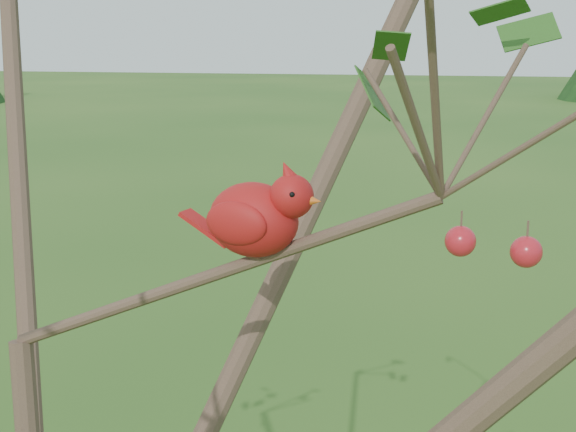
% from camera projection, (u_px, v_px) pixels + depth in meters
% --- Properties ---
extents(crabapple_tree, '(2.35, 2.05, 2.95)m').
position_uv_depth(crabapple_tree, '(17.00, 255.00, 1.01)').
color(crabapple_tree, '#3B2920').
rests_on(crabapple_tree, ground).
extents(cardinal, '(0.20, 0.12, 0.14)m').
position_uv_depth(cardinal, '(258.00, 216.00, 1.04)').
color(cardinal, '#A91B0E').
rests_on(cardinal, ground).
extents(distant_trees, '(39.62, 14.20, 3.83)m').
position_uv_depth(distant_trees, '(321.00, 51.00, 24.12)').
color(distant_trees, '#3B2920').
rests_on(distant_trees, ground).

